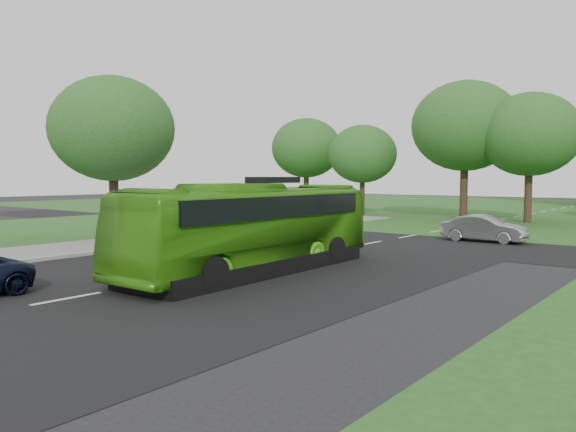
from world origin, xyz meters
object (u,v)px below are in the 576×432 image
object	(u,v)px
tree_park_f	(306,148)
bus	(254,228)
tree_park_c	(530,135)
tree_park_b	(465,126)
tree_park_a	(363,154)
tree_side_near	(113,129)
sedan	(484,229)

from	to	relation	value
tree_park_f	bus	distance (m)	34.44
tree_park_c	tree_park_b	bearing A→B (deg)	178.30
tree_park_a	tree_side_near	xyz separation A→B (m)	(-0.56, -23.88, 0.54)
tree_park_c	tree_park_f	world-z (taller)	tree_park_c
tree_park_f	tree_side_near	size ratio (longest dim) A/B	1.04
tree_park_f	sedan	xyz separation A→B (m)	(21.99, -14.61, -5.29)
tree_park_f	sedan	bearing A→B (deg)	-33.61
tree_park_b	tree_park_c	world-z (taller)	tree_park_b
tree_park_a	tree_park_b	xyz separation A→B (m)	(8.46, 0.81, 1.92)
tree_park_a	sedan	bearing A→B (deg)	-41.02
tree_park_a	tree_side_near	distance (m)	23.89
tree_park_b	bus	xyz separation A→B (m)	(3.26, -27.56, -5.56)
tree_park_c	bus	distance (m)	27.86
tree_park_f	tree_side_near	bearing A→B (deg)	-75.56
bus	tree_side_near	bearing A→B (deg)	165.04
tree_park_c	bus	world-z (taller)	tree_park_c
tree_park_c	bus	xyz separation A→B (m)	(-1.46, -27.42, -4.70)
tree_park_a	tree_park_b	size ratio (longest dim) A/B	0.73
tree_park_a	tree_side_near	world-z (taller)	tree_side_near
tree_park_b	tree_park_c	distance (m)	4.80
tree_side_near	bus	bearing A→B (deg)	-13.18
tree_side_near	tree_park_c	bearing A→B (deg)	60.74
tree_park_f	tree_park_c	bearing A→B (deg)	-2.94
sedan	tree_park_f	bearing A→B (deg)	55.63
tree_park_a	bus	xyz separation A→B (m)	(11.73, -26.76, -3.64)
tree_park_f	sedan	size ratio (longest dim) A/B	2.16
sedan	tree_park_b	bearing A→B (deg)	24.16
tree_park_a	bus	distance (m)	29.44
tree_side_near	sedan	xyz separation A→B (m)	(15.40, 10.98, -5.04)
tree_park_f	tree_side_near	distance (m)	26.42
sedan	tree_park_a	bearing A→B (deg)	48.22
tree_park_f	tree_side_near	world-z (taller)	tree_park_f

